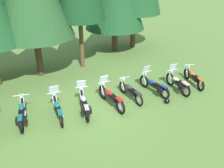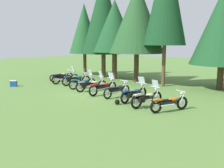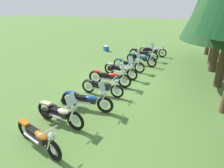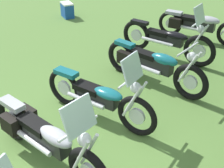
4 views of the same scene
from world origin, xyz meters
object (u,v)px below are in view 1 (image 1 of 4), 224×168
(motorcycle_6, at_px, (130,91))
(dropped_helmet, at_px, (167,101))
(motorcycle_8, at_px, (178,83))
(motorcycle_2, at_px, (22,113))
(motorcycle_4, at_px, (84,104))
(motorcycle_7, at_px, (154,85))
(motorcycle_5, at_px, (111,97))
(motorcycle_3, at_px, (58,109))
(motorcycle_9, at_px, (194,78))

(motorcycle_6, bearing_deg, dropped_helmet, -133.64)
(motorcycle_8, bearing_deg, motorcycle_2, 89.17)
(motorcycle_4, bearing_deg, motorcycle_8, -80.46)
(motorcycle_7, bearing_deg, motorcycle_5, 85.56)
(motorcycle_6, xyz_separation_m, motorcycle_7, (1.47, -0.25, 0.00))
(dropped_helmet, bearing_deg, motorcycle_7, 78.61)
(motorcycle_6, height_order, dropped_helmet, motorcycle_6)
(motorcycle_3, distance_m, motorcycle_4, 1.26)
(motorcycle_2, height_order, dropped_helmet, motorcycle_2)
(motorcycle_8, bearing_deg, motorcycle_5, 90.66)
(motorcycle_2, bearing_deg, motorcycle_3, -90.09)
(motorcycle_4, height_order, motorcycle_9, motorcycle_4)
(motorcycle_8, bearing_deg, motorcycle_9, -76.12)
(motorcycle_3, height_order, dropped_helmet, motorcycle_3)
(motorcycle_3, distance_m, motorcycle_9, 8.02)
(motorcycle_9, distance_m, dropped_helmet, 2.94)
(motorcycle_2, height_order, motorcycle_7, motorcycle_7)
(motorcycle_4, bearing_deg, motorcycle_7, -76.16)
(motorcycle_8, bearing_deg, motorcycle_3, 90.80)
(motorcycle_6, height_order, motorcycle_8, motorcycle_8)
(motorcycle_6, distance_m, motorcycle_7, 1.49)
(motorcycle_3, xyz_separation_m, motorcycle_8, (6.54, -1.42, 0.02))
(motorcycle_9, bearing_deg, motorcycle_5, 104.02)
(motorcycle_3, relative_size, motorcycle_8, 1.00)
(motorcycle_2, xyz_separation_m, motorcycle_8, (8.00, -1.98, 0.02))
(motorcycle_4, height_order, motorcycle_8, motorcycle_8)
(motorcycle_2, distance_m, motorcycle_6, 5.40)
(motorcycle_5, distance_m, motorcycle_7, 2.70)
(motorcycle_4, relative_size, motorcycle_5, 0.92)
(motorcycle_2, xyz_separation_m, motorcycle_4, (2.68, -0.90, 0.01))
(motorcycle_9, relative_size, dropped_helmet, 7.56)
(motorcycle_9, bearing_deg, motorcycle_8, 113.92)
(motorcycle_2, distance_m, motorcycle_4, 2.82)
(motorcycle_9, height_order, dropped_helmet, motorcycle_9)
(motorcycle_2, bearing_deg, motorcycle_7, -81.02)
(motorcycle_6, bearing_deg, motorcycle_8, -100.48)
(motorcycle_6, xyz_separation_m, motorcycle_8, (2.72, -0.82, 0.02))
(motorcycle_5, relative_size, motorcycle_9, 1.14)
(motorcycle_6, distance_m, dropped_helmet, 1.93)
(dropped_helmet, bearing_deg, motorcycle_8, 23.20)
(motorcycle_9, bearing_deg, dropped_helmet, 126.11)
(motorcycle_3, bearing_deg, motorcycle_5, -87.63)
(motorcycle_5, xyz_separation_m, motorcycle_7, (2.69, -0.30, -0.03))
(motorcycle_7, xyz_separation_m, dropped_helmet, (-0.24, -1.21, -0.32))
(motorcycle_5, height_order, motorcycle_6, motorcycle_5)
(dropped_helmet, bearing_deg, motorcycle_3, 157.78)
(motorcycle_5, bearing_deg, motorcycle_4, 85.30)
(motorcycle_4, relative_size, dropped_helmet, 7.92)
(motorcycle_4, bearing_deg, motorcycle_9, -78.01)
(motorcycle_4, height_order, motorcycle_6, motorcycle_4)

